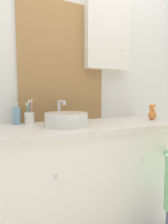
% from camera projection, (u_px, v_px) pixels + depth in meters
% --- Properties ---
extents(wall_back, '(3.20, 0.18, 2.50)m').
position_uv_depth(wall_back, '(74.00, 76.00, 1.63)').
color(wall_back, silver).
rests_on(wall_back, ground_plane).
extents(vanity_counter, '(1.47, 0.59, 0.88)m').
position_uv_depth(vanity_counter, '(87.00, 178.00, 1.41)').
color(vanity_counter, silver).
rests_on(vanity_counter, ground_plane).
extents(sink_basin, '(0.32, 0.37, 0.19)m').
position_uv_depth(sink_basin, '(66.00, 119.00, 1.29)').
color(sink_basin, silver).
rests_on(sink_basin, vanity_counter).
extents(toothbrush_holder, '(0.08, 0.08, 0.19)m').
position_uv_depth(toothbrush_holder, '(29.00, 118.00, 1.36)').
color(toothbrush_holder, silver).
rests_on(toothbrush_holder, vanity_counter).
extents(soap_dispenser, '(0.06, 0.06, 0.17)m').
position_uv_depth(soap_dispenser, '(17.00, 116.00, 1.34)').
color(soap_dispenser, '#6B93B2').
rests_on(soap_dispenser, vanity_counter).
extents(teddy_bear, '(0.08, 0.07, 0.15)m').
position_uv_depth(teddy_bear, '(152.00, 113.00, 1.60)').
color(teddy_bear, orange).
rests_on(teddy_bear, vanity_counter).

